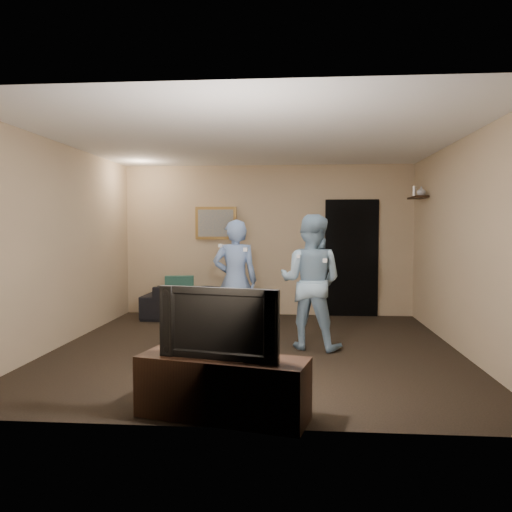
# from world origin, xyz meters

# --- Properties ---
(ground) EXTENTS (5.00, 5.00, 0.00)m
(ground) POSITION_xyz_m (0.00, 0.00, 0.00)
(ground) COLOR black
(ground) RESTS_ON ground
(ceiling) EXTENTS (5.00, 5.00, 0.04)m
(ceiling) POSITION_xyz_m (0.00, 0.00, 2.60)
(ceiling) COLOR silver
(ceiling) RESTS_ON wall_back
(wall_back) EXTENTS (5.00, 0.04, 2.60)m
(wall_back) POSITION_xyz_m (0.00, 2.50, 1.30)
(wall_back) COLOR tan
(wall_back) RESTS_ON ground
(wall_front) EXTENTS (5.00, 0.04, 2.60)m
(wall_front) POSITION_xyz_m (0.00, -2.50, 1.30)
(wall_front) COLOR tan
(wall_front) RESTS_ON ground
(wall_left) EXTENTS (0.04, 5.00, 2.60)m
(wall_left) POSITION_xyz_m (-2.50, 0.00, 1.30)
(wall_left) COLOR tan
(wall_left) RESTS_ON ground
(wall_right) EXTENTS (0.04, 5.00, 2.60)m
(wall_right) POSITION_xyz_m (2.50, 0.00, 1.30)
(wall_right) COLOR tan
(wall_right) RESTS_ON ground
(sofa) EXTENTS (1.98, 0.79, 0.57)m
(sofa) POSITION_xyz_m (-1.04, 1.98, 0.29)
(sofa) COLOR black
(sofa) RESTS_ON ground
(throw_pillow) EXTENTS (0.49, 0.22, 0.47)m
(throw_pillow) POSITION_xyz_m (-1.44, 1.98, 0.48)
(throw_pillow) COLOR #17453A
(throw_pillow) RESTS_ON sofa
(painting_frame) EXTENTS (0.72, 0.05, 0.57)m
(painting_frame) POSITION_xyz_m (-0.90, 2.48, 1.60)
(painting_frame) COLOR olive
(painting_frame) RESTS_ON wall_back
(painting_canvas) EXTENTS (0.62, 0.01, 0.47)m
(painting_canvas) POSITION_xyz_m (-0.90, 2.45, 1.60)
(painting_canvas) COLOR slate
(painting_canvas) RESTS_ON painting_frame
(doorway) EXTENTS (0.90, 0.06, 2.00)m
(doorway) POSITION_xyz_m (1.45, 2.47, 1.00)
(doorway) COLOR black
(doorway) RESTS_ON ground
(light_switch) EXTENTS (0.08, 0.02, 0.12)m
(light_switch) POSITION_xyz_m (0.85, 2.48, 1.30)
(light_switch) COLOR silver
(light_switch) RESTS_ON wall_back
(wall_shelf) EXTENTS (0.20, 0.60, 0.03)m
(wall_shelf) POSITION_xyz_m (2.39, 1.80, 1.99)
(wall_shelf) COLOR black
(wall_shelf) RESTS_ON wall_right
(shelf_vase) EXTENTS (0.15, 0.15, 0.14)m
(shelf_vase) POSITION_xyz_m (2.39, 1.60, 2.07)
(shelf_vase) COLOR #B9B9BE
(shelf_vase) RESTS_ON wall_shelf
(shelf_figurine) EXTENTS (0.06, 0.06, 0.18)m
(shelf_figurine) POSITION_xyz_m (2.39, 2.05, 2.09)
(shelf_figurine) COLOR silver
(shelf_figurine) RESTS_ON wall_shelf
(tv_console) EXTENTS (1.43, 0.74, 0.49)m
(tv_console) POSITION_xyz_m (-0.08, -2.30, 0.25)
(tv_console) COLOR black
(tv_console) RESTS_ON ground
(television) EXTENTS (0.99, 0.35, 0.57)m
(television) POSITION_xyz_m (-0.08, -2.30, 0.78)
(television) COLOR black
(television) RESTS_ON tv_console
(wii_player_left) EXTENTS (0.63, 0.51, 1.62)m
(wii_player_left) POSITION_xyz_m (-0.30, 0.38, 0.81)
(wii_player_left) COLOR #6783B3
(wii_player_left) RESTS_ON ground
(wii_player_right) EXTENTS (0.97, 0.85, 1.68)m
(wii_player_right) POSITION_xyz_m (0.69, 0.09, 0.84)
(wii_player_right) COLOR #86A9C3
(wii_player_right) RESTS_ON ground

